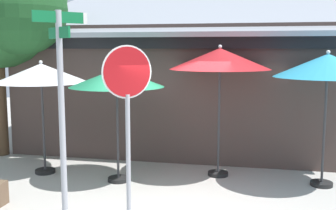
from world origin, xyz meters
name	(u,v)px	position (x,y,z in m)	size (l,w,h in m)	color
ground_plane	(156,203)	(0.00, 0.00, -0.05)	(28.00, 28.00, 0.10)	#ADA8A0
cafe_building	(192,83)	(-0.06, 4.90, 1.75)	(9.31, 5.39, 4.57)	#473833
street_sign_post	(62,102)	(-1.06, -1.46, 1.96)	(0.60, 0.63, 3.29)	#A8AAB2
stop_sign	(128,101)	(-0.14, -1.15, 1.96)	(0.62, 0.52, 2.80)	#A8AAB2
patio_umbrella_ivory_left	(41,74)	(-2.81, 1.15, 2.20)	(1.99, 1.99, 2.50)	black
patio_umbrella_forest_green_center	(117,79)	(-1.02, 0.93, 2.14)	(1.94, 1.94, 2.42)	black
patio_umbrella_crimson_right	(220,60)	(0.98, 1.75, 2.52)	(2.14, 2.14, 2.83)	black
patio_umbrella_teal_far_right	(328,67)	(3.09, 1.49, 2.40)	(2.08, 2.08, 2.72)	black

